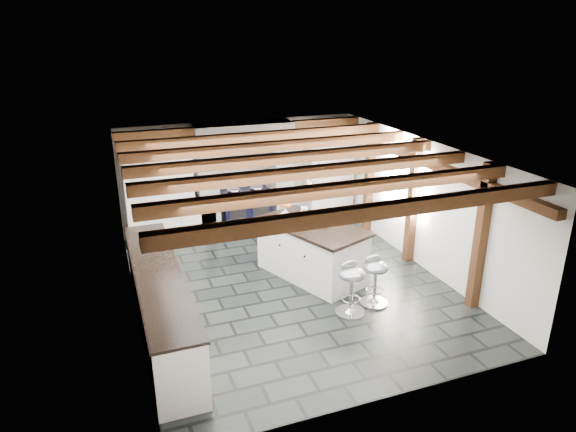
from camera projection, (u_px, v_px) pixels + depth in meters
name	position (u px, v px, depth m)	size (l,w,h in m)	color
ground	(291.00, 285.00, 8.65)	(6.00, 6.00, 0.00)	black
room_shell	(232.00, 204.00, 9.32)	(6.00, 6.03, 6.00)	silver
range_cooker	(246.00, 210.00, 10.84)	(1.00, 0.63, 0.99)	black
kitchen_island	(312.00, 250.00, 8.84)	(1.64, 2.16, 1.27)	white
bar_stool_near	(375.00, 275.00, 7.92)	(0.43, 0.43, 0.80)	silver
bar_stool_far	(351.00, 282.00, 7.64)	(0.48, 0.48, 0.84)	silver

